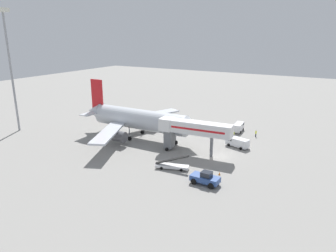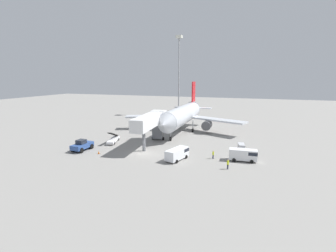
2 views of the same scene
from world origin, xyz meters
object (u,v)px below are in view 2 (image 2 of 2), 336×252
at_px(airplane_at_gate, 183,115).
at_px(apron_light_mast, 179,63).
at_px(baggage_cart_near_left, 241,147).
at_px(ground_crew_worker_midground, 213,154).
at_px(belt_loader_truck, 113,139).
at_px(jet_bridge, 151,122).
at_px(service_van_far_center, 244,154).
at_px(service_van_mid_left, 178,153).
at_px(safety_cone_alpha, 99,152).
at_px(pushback_tug, 82,145).
at_px(ground_crew_worker_foreground, 228,164).

xyz_separation_m(airplane_at_gate, apron_light_mast, (-11.18, 32.53, 16.67)).
distance_m(baggage_cart_near_left, ground_crew_worker_midground, 9.12).
bearing_deg(belt_loader_truck, airplane_at_gate, 53.57).
bearing_deg(baggage_cart_near_left, jet_bridge, -173.22).
height_order(jet_bridge, service_van_far_center, jet_bridge).
distance_m(service_van_mid_left, safety_cone_alpha, 16.84).
distance_m(airplane_at_gate, jet_bridge, 16.70).
height_order(pushback_tug, safety_cone_alpha, pushback_tug).
bearing_deg(airplane_at_gate, apron_light_mast, 108.97).
distance_m(ground_crew_worker_midground, safety_cone_alpha, 23.65).
distance_m(belt_loader_truck, ground_crew_worker_midground, 25.63).
bearing_deg(apron_light_mast, baggage_cart_near_left, -58.47).
bearing_deg(ground_crew_worker_midground, apron_light_mast, 113.58).
bearing_deg(safety_cone_alpha, service_van_far_center, 10.35).
height_order(belt_loader_truck, ground_crew_worker_foreground, belt_loader_truck).
bearing_deg(service_van_far_center, pushback_tug, -172.64).
bearing_deg(service_van_mid_left, ground_crew_worker_midground, 23.61).
relative_size(airplane_at_gate, ground_crew_worker_foreground, 20.54).
xyz_separation_m(belt_loader_truck, ground_crew_worker_midground, (25.24, -4.46, 0.10)).
distance_m(service_van_mid_left, ground_crew_worker_foreground, 10.04).
relative_size(belt_loader_truck, apron_light_mast, 0.21).
xyz_separation_m(service_van_mid_left, apron_light_mast, (-17.22, 57.08, 20.35)).
relative_size(jet_bridge, baggage_cart_near_left, 5.76).
bearing_deg(baggage_cart_near_left, pushback_tug, -160.66).
xyz_separation_m(service_van_mid_left, ground_crew_worker_midground, (6.46, 2.82, -0.40)).
bearing_deg(airplane_at_gate, belt_loader_truck, -126.43).
xyz_separation_m(pushback_tug, ground_crew_worker_midground, (28.00, 3.84, -0.28)).
distance_m(baggage_cart_near_left, safety_cone_alpha, 30.69).
bearing_deg(airplane_at_gate, ground_crew_worker_midground, -60.09).
height_order(service_van_far_center, ground_crew_worker_midground, service_van_far_center).
height_order(baggage_cart_near_left, apron_light_mast, apron_light_mast).
relative_size(baggage_cart_near_left, safety_cone_alpha, 4.55).
height_order(airplane_at_gate, apron_light_mast, apron_light_mast).
bearing_deg(belt_loader_truck, apron_light_mast, 88.21).
relative_size(belt_loader_truck, baggage_cart_near_left, 2.36).
relative_size(airplane_at_gate, service_van_far_center, 6.94).
height_order(belt_loader_truck, apron_light_mast, apron_light_mast).
distance_m(service_van_far_center, service_van_mid_left, 12.66).
xyz_separation_m(jet_bridge, service_van_far_center, (21.15, -4.77, -4.30)).
relative_size(jet_bridge, ground_crew_worker_foreground, 9.43).
distance_m(pushback_tug, baggage_cart_near_left, 34.85).
bearing_deg(airplane_at_gate, service_van_mid_left, -76.19).
bearing_deg(belt_loader_truck, safety_cone_alpha, -77.30).
relative_size(service_van_far_center, apron_light_mast, 0.16).
bearing_deg(safety_cone_alpha, pushback_tug, 169.27).
bearing_deg(ground_crew_worker_foreground, airplane_at_gate, 120.80).
xyz_separation_m(airplane_at_gate, baggage_cart_near_left, (17.38, -14.02, -4.13)).
bearing_deg(ground_crew_worker_midground, belt_loader_truck, 169.97).
xyz_separation_m(ground_crew_worker_midground, apron_light_mast, (-23.68, 54.26, 20.75)).
xyz_separation_m(jet_bridge, service_van_mid_left, (8.94, -8.12, -4.35)).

